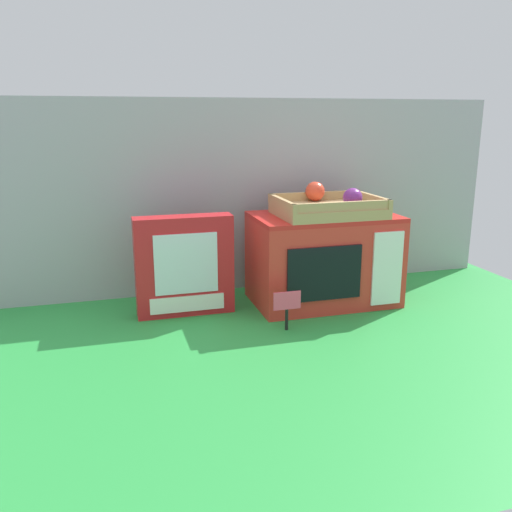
{
  "coord_description": "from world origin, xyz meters",
  "views": [
    {
      "loc": [
        -0.41,
        -1.36,
        0.52
      ],
      "look_at": [
        -0.02,
        0.02,
        0.15
      ],
      "focal_mm": 38.09,
      "sensor_mm": 36.0,
      "label": 1
    }
  ],
  "objects_px": {
    "food_groups_crate": "(328,207)",
    "cookie_set_box": "(184,266)",
    "toy_microwave": "(323,259)",
    "price_sign": "(287,305)"
  },
  "relations": [
    {
      "from": "cookie_set_box",
      "to": "price_sign",
      "type": "bearing_deg",
      "value": -40.35
    },
    {
      "from": "food_groups_crate",
      "to": "cookie_set_box",
      "type": "height_order",
      "value": "food_groups_crate"
    },
    {
      "from": "toy_microwave",
      "to": "cookie_set_box",
      "type": "bearing_deg",
      "value": 178.55
    },
    {
      "from": "toy_microwave",
      "to": "food_groups_crate",
      "type": "relative_size",
      "value": 1.42
    },
    {
      "from": "food_groups_crate",
      "to": "cookie_set_box",
      "type": "xyz_separation_m",
      "value": [
        -0.4,
        0.02,
        -0.14
      ]
    },
    {
      "from": "food_groups_crate",
      "to": "price_sign",
      "type": "height_order",
      "value": "food_groups_crate"
    },
    {
      "from": "toy_microwave",
      "to": "cookie_set_box",
      "type": "xyz_separation_m",
      "value": [
        -0.39,
        0.01,
        0.01
      ]
    },
    {
      "from": "toy_microwave",
      "to": "cookie_set_box",
      "type": "height_order",
      "value": "cookie_set_box"
    },
    {
      "from": "price_sign",
      "to": "food_groups_crate",
      "type": "bearing_deg",
      "value": 44.15
    },
    {
      "from": "toy_microwave",
      "to": "cookie_set_box",
      "type": "relative_size",
      "value": 1.48
    }
  ]
}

